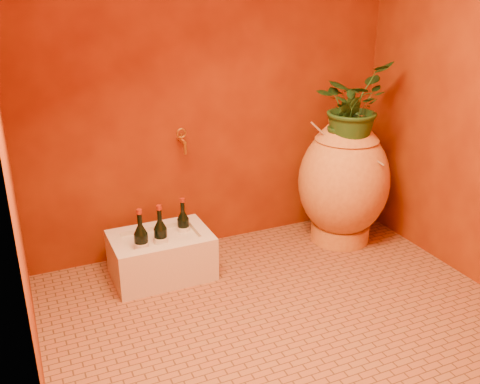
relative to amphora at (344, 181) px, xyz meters
name	(u,v)px	position (x,y,z in m)	size (l,w,h in m)	color
floor	(281,314)	(-0.82, -0.65, -0.44)	(2.50, 2.50, 0.00)	brown
wall_back	(212,61)	(-0.82, 0.35, 0.81)	(2.50, 0.02, 2.50)	#571805
amphora	(344,181)	(0.00, 0.00, 0.00)	(0.68, 0.68, 0.89)	#C88B38
stone_basin	(161,256)	(-1.30, 0.03, -0.31)	(0.60, 0.41, 0.28)	beige
wine_bottle_a	(183,228)	(-1.13, 0.08, -0.17)	(0.08, 0.08, 0.32)	black
wine_bottle_b	(142,245)	(-1.43, -0.05, -0.16)	(0.09, 0.09, 0.35)	black
wine_bottle_c	(161,239)	(-1.31, -0.02, -0.17)	(0.08, 0.08, 0.34)	black
wall_tap	(182,139)	(-1.05, 0.27, 0.35)	(0.07, 0.14, 0.15)	#AC8727
plant_main	(352,105)	(0.00, -0.02, 0.53)	(0.49, 0.42, 0.54)	#1B4217
plant_side	(343,124)	(-0.06, -0.03, 0.42)	(0.20, 0.16, 0.37)	#1B4217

